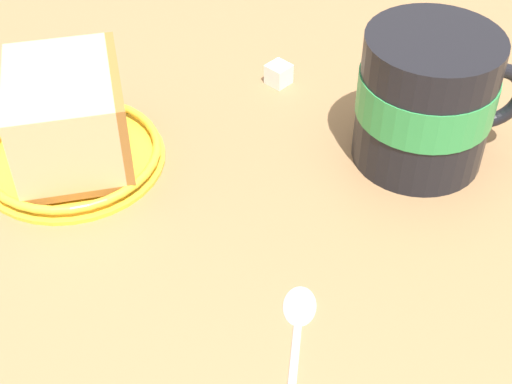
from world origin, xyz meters
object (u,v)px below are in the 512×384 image
(small_plate, at_px, (72,155))
(tea_mug, at_px, (427,98))
(cake_slice, at_px, (68,116))
(teaspoon, at_px, (297,331))
(sugar_cube, at_px, (279,74))

(small_plate, distance_m, tea_mug, 0.25)
(cake_slice, height_order, teaspoon, cake_slice)
(small_plate, height_order, cake_slice, cake_slice)
(small_plate, xyz_separation_m, teaspoon, (0.21, 0.05, -0.00))
(tea_mug, distance_m, sugar_cube, 0.14)
(tea_mug, relative_size, teaspoon, 1.08)
(small_plate, height_order, tea_mug, tea_mug)
(small_plate, xyz_separation_m, sugar_cube, (-0.00, 0.18, 0.00))
(tea_mug, xyz_separation_m, sugar_cube, (-0.13, -0.03, -0.04))
(small_plate, height_order, teaspoon, small_plate)
(tea_mug, bearing_deg, sugar_cube, -165.31)
(tea_mug, xyz_separation_m, teaspoon, (0.09, -0.17, -0.05))
(teaspoon, bearing_deg, sugar_cube, 148.85)
(cake_slice, bearing_deg, sugar_cube, 91.75)
(teaspoon, bearing_deg, small_plate, -166.98)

